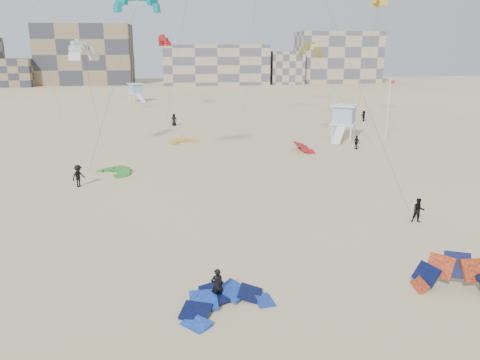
{
  "coord_description": "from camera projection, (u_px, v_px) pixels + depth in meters",
  "views": [
    {
      "loc": [
        -0.5,
        -20.54,
        11.42
      ],
      "look_at": [
        2.72,
        6.0,
        3.77
      ],
      "focal_mm": 35.0,
      "sensor_mm": 36.0,
      "label": 1
    }
  ],
  "objects": [
    {
      "name": "lifeguard_tower_far",
      "position": [
        136.0,
        93.0,
        99.78
      ],
      "size": [
        3.75,
        5.82,
        3.87
      ],
      "rotation": [
        0.0,
        0.0,
        0.54
      ],
      "color": "white",
      "rests_on": "ground"
    },
    {
      "name": "lifeguard_tower_near",
      "position": [
        344.0,
        122.0,
        59.28
      ],
      "size": [
        4.23,
        6.56,
        4.37
      ],
      "rotation": [
        0.0,
        0.0,
        -0.53
      ],
      "color": "white",
      "rests_on": "ground"
    },
    {
      "name": "condo_fill_left",
      "position": [
        14.0,
        73.0,
        138.09
      ],
      "size": [
        12.0,
        10.0,
        8.0
      ],
      "primitive_type": "cube",
      "color": "#816C4E",
      "rests_on": "ground"
    },
    {
      "name": "kite_ground_green",
      "position": [
        115.0,
        173.0,
        43.83
      ],
      "size": [
        5.34,
        5.31,
        1.36
      ],
      "primitive_type": null,
      "rotation": [
        0.17,
        0.0,
        -0.88
      ],
      "color": "green",
      "rests_on": "ground"
    },
    {
      "name": "kite_ground_orange",
      "position": [
        456.0,
        291.0,
        22.71
      ],
      "size": [
        5.4,
        5.35,
        4.13
      ],
      "primitive_type": null,
      "rotation": [
        0.93,
        0.0,
        -0.4
      ],
      "color": "#FF4B24",
      "rests_on": "ground"
    },
    {
      "name": "kite_fly_olive",
      "position": [
        310.0,
        52.0,
        54.03
      ],
      "size": [
        7.8,
        9.1,
        10.98
      ],
      "rotation": [
        0.0,
        0.0,
        -0.83
      ],
      "color": "olive",
      "rests_on": "ground"
    },
    {
      "name": "ground",
      "position": [
        200.0,
        290.0,
        22.8
      ],
      "size": [
        320.0,
        320.0,
        0.0
      ],
      "primitive_type": "plane",
      "color": "beige",
      "rests_on": "ground"
    },
    {
      "name": "kite_ground_red_far",
      "position": [
        304.0,
        151.0,
        53.13
      ],
      "size": [
        3.66,
        3.48,
        3.07
      ],
      "primitive_type": null,
      "rotation": [
        0.57,
        0.0,
        1.61
      ],
      "color": "red",
      "rests_on": "ground"
    },
    {
      "name": "kite_fly_teal_a",
      "position": [
        137.0,
        3.0,
        38.45
      ],
      "size": [
        6.87,
        4.0,
        15.07
      ],
      "rotation": [
        0.0,
        0.0,
        0.14
      ],
      "color": "#016C84",
      "rests_on": "ground"
    },
    {
      "name": "kite_fly_red",
      "position": [
        164.0,
        42.0,
        82.56
      ],
      "size": [
        4.81,
        8.68,
        12.67
      ],
      "rotation": [
        0.0,
        0.0,
        1.97
      ],
      "color": "red",
      "rests_on": "ground"
    },
    {
      "name": "kitesurfer_main",
      "position": [
        217.0,
        285.0,
        21.56
      ],
      "size": [
        0.66,
        0.5,
        1.64
      ],
      "primitive_type": "imported",
      "rotation": [
        0.0,
        0.0,
        3.34
      ],
      "color": "black",
      "rests_on": "ground"
    },
    {
      "name": "condo_fill_right",
      "position": [
        286.0,
        68.0,
        147.29
      ],
      "size": [
        10.0,
        10.0,
        10.0
      ],
      "primitive_type": "cube",
      "color": "tan",
      "rests_on": "ground"
    },
    {
      "name": "kitesurfer_f",
      "position": [
        364.0,
        116.0,
        73.9
      ],
      "size": [
        0.71,
        1.61,
        1.68
      ],
      "primitive_type": "imported",
      "rotation": [
        0.0,
        0.0,
        -1.71
      ],
      "color": "black",
      "rests_on": "ground"
    },
    {
      "name": "flagpole",
      "position": [
        388.0,
        108.0,
        58.35
      ],
      "size": [
        0.62,
        0.1,
        7.69
      ],
      "color": "white",
      "rests_on": "ground"
    },
    {
      "name": "kite_fly_yellow",
      "position": [
        380.0,
        1.0,
        66.63
      ],
      "size": [
        3.6,
        8.79,
        17.89
      ],
      "rotation": [
        0.0,
        0.0,
        -1.58
      ],
      "color": "gold",
      "rests_on": "ground"
    },
    {
      "name": "kite_ground_blue",
      "position": [
        226.0,
        308.0,
        21.21
      ],
      "size": [
        5.88,
        5.99,
        2.22
      ],
      "primitive_type": null,
      "rotation": [
        0.26,
        0.0,
        0.46
      ],
      "color": "blue",
      "rests_on": "ground"
    },
    {
      "name": "kitesurfer_b",
      "position": [
        418.0,
        210.0,
        31.31
      ],
      "size": [
        0.93,
        0.79,
        1.69
      ],
      "primitive_type": "imported",
      "rotation": [
        0.0,
        0.0,
        -0.2
      ],
      "color": "black",
      "rests_on": "ground"
    },
    {
      "name": "kite_fly_grey",
      "position": [
        83.0,
        52.0,
        48.48
      ],
      "size": [
        5.26,
        5.23,
        11.32
      ],
      "rotation": [
        0.0,
        0.0,
        1.19
      ],
      "color": "white",
      "rests_on": "ground"
    },
    {
      "name": "condo_mid",
      "position": [
        216.0,
        64.0,
        146.38
      ],
      "size": [
        32.0,
        16.0,
        12.0
      ],
      "primitive_type": "cube",
      "color": "tan",
      "rests_on": "ground"
    },
    {
      "name": "kitesurfer_d",
      "position": [
        357.0,
        142.0,
        53.67
      ],
      "size": [
        0.79,
        1.02,
        1.61
      ],
      "primitive_type": "imported",
      "rotation": [
        0.0,
        0.0,
        2.06
      ],
      "color": "black",
      "rests_on": "ground"
    },
    {
      "name": "kitesurfer_c",
      "position": [
        78.0,
        176.0,
        39.26
      ],
      "size": [
        1.32,
        1.39,
        1.89
      ],
      "primitive_type": "imported",
      "rotation": [
        0.0,
        0.0,
        0.88
      ],
      "color": "black",
      "rests_on": "ground"
    },
    {
      "name": "condo_west_b",
      "position": [
        86.0,
        55.0,
        144.75
      ],
      "size": [
        28.0,
        14.0,
        18.0
      ],
      "primitive_type": "cube",
      "color": "#816C4E",
      "rests_on": "ground"
    },
    {
      "name": "condo_east",
      "position": [
        337.0,
        57.0,
        152.36
      ],
      "size": [
        26.0,
        14.0,
        16.0
      ],
      "primitive_type": "cube",
      "color": "tan",
      "rests_on": "ground"
    },
    {
      "name": "kite_ground_yellow",
      "position": [
        183.0,
        142.0,
        57.78
      ],
      "size": [
        4.75,
        4.84,
        0.78
      ],
      "primitive_type": null,
      "rotation": [
        0.08,
        0.0,
        0.45
      ],
      "color": "gold",
      "rests_on": "ground"
    },
    {
      "name": "kitesurfer_e",
      "position": [
        174.0,
        120.0,
        69.62
      ],
      "size": [
        0.88,
        0.58,
        1.78
      ],
      "primitive_type": "imported",
      "rotation": [
        0.0,
        0.0,
        -0.02
      ],
      "color": "black",
      "rests_on": "ground"
    }
  ]
}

